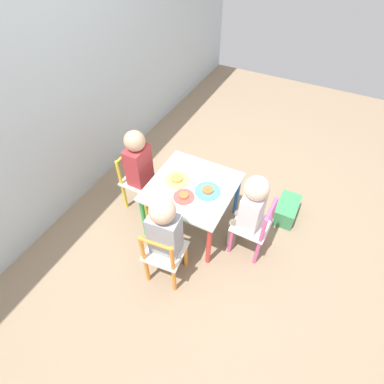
{
  "coord_description": "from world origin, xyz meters",
  "views": [
    {
      "loc": [
        -1.41,
        -0.72,
        2.06
      ],
      "look_at": [
        0.0,
        0.0,
        0.38
      ],
      "focal_mm": 28.0,
      "sensor_mm": 36.0,
      "label": 1
    }
  ],
  "objects": [
    {
      "name": "kids_table",
      "position": [
        0.0,
        0.0,
        0.39
      ],
      "size": [
        0.63,
        0.63,
        0.45
      ],
      "color": "silver",
      "rests_on": "ground_plane"
    },
    {
      "name": "child_front",
      "position": [
        -0.01,
        -0.46,
        0.46
      ],
      "size": [
        0.2,
        0.22,
        0.75
      ],
      "rotation": [
        0.0,
        0.0,
        -3.17
      ],
      "color": "#7A6B5B",
      "rests_on": "ground_plane"
    },
    {
      "name": "house_wall",
      "position": [
        0.0,
        1.09,
        1.3
      ],
      "size": [
        6.0,
        0.06,
        2.6
      ],
      "color": "#B2C1CC",
      "rests_on": "ground_plane"
    },
    {
      "name": "plate_back",
      "position": [
        0.0,
        0.13,
        0.46
      ],
      "size": [
        0.2,
        0.2,
        0.03
      ],
      "color": "#EADB66",
      "rests_on": "kids_table"
    },
    {
      "name": "plate_front",
      "position": [
        -0.0,
        -0.13,
        0.46
      ],
      "size": [
        0.19,
        0.19,
        0.03
      ],
      "color": "#4C9EE0",
      "rests_on": "kids_table"
    },
    {
      "name": "storage_bin",
      "position": [
        0.44,
        -0.69,
        0.08
      ],
      "size": [
        0.29,
        0.17,
        0.16
      ],
      "color": "#3D8E56",
      "rests_on": "ground_plane"
    },
    {
      "name": "chair_yellow",
      "position": [
        0.0,
        0.53,
        0.27
      ],
      "size": [
        0.26,
        0.26,
        0.54
      ],
      "rotation": [
        0.0,
        0.0,
        -0.0
      ],
      "color": "silver",
      "rests_on": "ground_plane"
    },
    {
      "name": "plate_left",
      "position": [
        -0.13,
        0.0,
        0.46
      ],
      "size": [
        0.15,
        0.15,
        0.03
      ],
      "color": "#E54C47",
      "rests_on": "kids_table"
    },
    {
      "name": "child_left",
      "position": [
        -0.46,
        -0.05,
        0.48
      ],
      "size": [
        0.22,
        0.21,
        0.78
      ],
      "rotation": [
        0.0,
        0.0,
        -4.61
      ],
      "color": "#7A6B5B",
      "rests_on": "ground_plane"
    },
    {
      "name": "chair_orange",
      "position": [
        -0.52,
        -0.05,
        0.27
      ],
      "size": [
        0.28,
        0.28,
        0.54
      ],
      "rotation": [
        0.0,
        0.0,
        -4.61
      ],
      "color": "silver",
      "rests_on": "ground_plane"
    },
    {
      "name": "child_back",
      "position": [
        0.0,
        0.46,
        0.47
      ],
      "size": [
        0.2,
        0.22,
        0.79
      ],
      "rotation": [
        0.0,
        0.0,
        -0.0
      ],
      "color": "#7A6B5B",
      "rests_on": "ground_plane"
    },
    {
      "name": "ground_plane",
      "position": [
        0.0,
        0.0,
        0.0
      ],
      "size": [
        6.0,
        6.0,
        0.0
      ],
      "primitive_type": "plane",
      "color": "#8C755B"
    },
    {
      "name": "chair_pink",
      "position": [
        -0.02,
        -0.52,
        0.27
      ],
      "size": [
        0.27,
        0.27,
        0.54
      ],
      "rotation": [
        0.0,
        0.0,
        -3.17
      ],
      "color": "silver",
      "rests_on": "ground_plane"
    }
  ]
}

